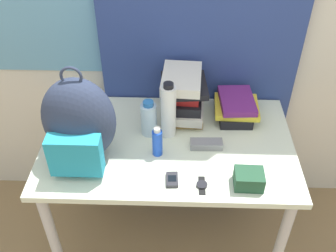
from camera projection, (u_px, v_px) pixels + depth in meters
wall_back at (170, 7)px, 1.90m from camera, size 6.00×0.06×2.50m
curtain_blue at (202, 12)px, 1.86m from camera, size 1.01×0.04×2.50m
desk at (168, 157)px, 1.94m from camera, size 1.19×0.72×0.77m
backpack at (79, 123)px, 1.67m from camera, size 0.32×0.28×0.47m
book_stack_left at (184, 95)px, 1.95m from camera, size 0.24×0.28×0.25m
book_stack_center at (236, 107)px, 1.99m from camera, size 0.22×0.24×0.11m
water_bottle at (149, 119)px, 1.87m from camera, size 0.08×0.08×0.19m
sports_bottle at (168, 111)px, 1.83m from camera, size 0.07×0.07×0.29m
sunscreen_bottle at (157, 142)px, 1.77m from camera, size 0.05×0.05×0.15m
cell_phone at (172, 180)px, 1.67m from camera, size 0.05×0.08×0.02m
sunglasses_case at (206, 144)px, 1.83m from camera, size 0.15×0.06×0.04m
camera_pouch at (249, 179)px, 1.64m from camera, size 0.12×0.10×0.07m
wristwatch at (202, 185)px, 1.66m from camera, size 0.05×0.10×0.01m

